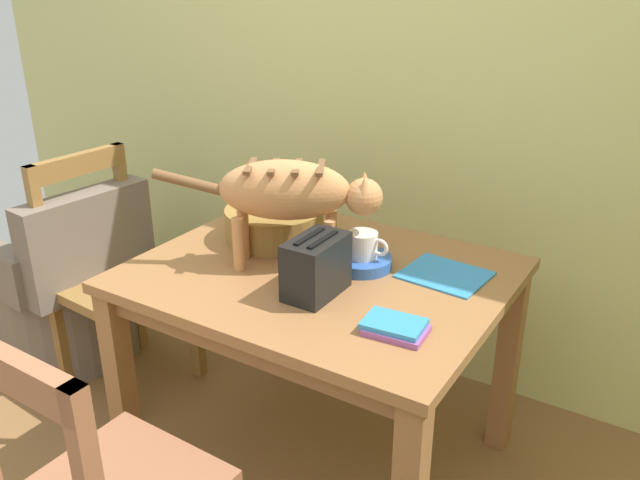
% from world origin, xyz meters
% --- Properties ---
extents(wall_rear, '(4.45, 0.11, 2.50)m').
position_xyz_m(wall_rear, '(0.00, 1.76, 1.25)').
color(wall_rear, '#D0D07F').
rests_on(wall_rear, ground_plane).
extents(dining_table, '(1.11, 0.90, 0.72)m').
position_xyz_m(dining_table, '(0.15, 0.99, 0.63)').
color(dining_table, '#99653B').
rests_on(dining_table, ground_plane).
extents(cat, '(0.63, 0.37, 0.34)m').
position_xyz_m(cat, '(0.06, 0.97, 0.96)').
color(cat, tan).
rests_on(cat, dining_table).
extents(saucer_bowl, '(0.19, 0.19, 0.04)m').
position_xyz_m(saucer_bowl, '(0.25, 1.08, 0.74)').
color(saucer_bowl, blue).
rests_on(saucer_bowl, dining_table).
extents(coffee_mug, '(0.13, 0.09, 0.08)m').
position_xyz_m(coffee_mug, '(0.25, 1.08, 0.80)').
color(coffee_mug, silver).
rests_on(coffee_mug, saucer_bowl).
extents(magazine, '(0.26, 0.23, 0.01)m').
position_xyz_m(magazine, '(0.49, 1.16, 0.73)').
color(magazine, '#3289D1').
rests_on(magazine, dining_table).
extents(book_stack, '(0.17, 0.13, 0.03)m').
position_xyz_m(book_stack, '(0.51, 0.78, 0.74)').
color(book_stack, '#93509C').
rests_on(book_stack, dining_table).
extents(wicker_basket, '(0.33, 0.33, 0.11)m').
position_xyz_m(wicker_basket, '(-0.12, 1.12, 0.78)').
color(wicker_basket, olive).
rests_on(wicker_basket, dining_table).
extents(toaster, '(0.12, 0.20, 0.18)m').
position_xyz_m(toaster, '(0.22, 0.85, 0.81)').
color(toaster, black).
rests_on(toaster, dining_table).
extents(wooden_chair_near, '(0.45, 0.45, 0.93)m').
position_xyz_m(wooden_chair_near, '(-0.79, 0.98, 0.45)').
color(wooden_chair_near, olive).
rests_on(wooden_chair_near, ground_plane).
extents(wicker_armchair, '(0.63, 0.64, 0.78)m').
position_xyz_m(wicker_armchair, '(-1.13, 1.00, 0.27)').
color(wicker_armchair, '#716255').
rests_on(wicker_armchair, ground_plane).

